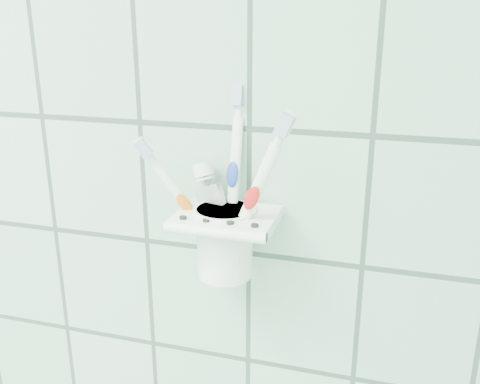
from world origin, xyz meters
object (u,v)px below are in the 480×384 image
object	(u,v)px
toothbrush_orange	(219,185)
toothpaste_tube	(228,208)
toothbrush_pink	(229,191)
holder_bracket	(227,219)
cup	(225,239)
toothbrush_blue	(227,179)

from	to	relation	value
toothbrush_orange	toothpaste_tube	distance (m)	0.04
toothbrush_pink	holder_bracket	bearing A→B (deg)	-105.60
toothbrush_pink	toothbrush_orange	size ratio (longest dim) A/B	0.85
holder_bracket	cup	distance (m)	0.03
toothbrush_orange	toothpaste_tube	xyz separation A→B (m)	(0.00, 0.02, -0.03)
holder_bracket	toothbrush_orange	bearing A→B (deg)	-133.00
toothbrush_pink	toothbrush_blue	bearing A→B (deg)	-137.39
toothbrush_pink	toothbrush_orange	bearing A→B (deg)	-125.53
cup	toothbrush_pink	size ratio (longest dim) A/B	0.47
holder_bracket	cup	size ratio (longest dim) A/B	1.36
toothbrush_orange	toothpaste_tube	size ratio (longest dim) A/B	1.51
holder_bracket	toothpaste_tube	size ratio (longest dim) A/B	0.83
holder_bracket	toothbrush_blue	bearing A→B (deg)	106.77
holder_bracket	toothbrush_orange	xyz separation A→B (m)	(-0.01, -0.01, 0.04)
toothbrush_pink	toothbrush_orange	xyz separation A→B (m)	(-0.00, -0.02, 0.01)
toothbrush_blue	toothpaste_tube	bearing A→B (deg)	-43.90
toothpaste_tube	cup	bearing A→B (deg)	-99.19
cup	holder_bracket	bearing A→B (deg)	-40.38
cup	toothbrush_pink	world-z (taller)	toothbrush_pink
cup	toothbrush_orange	world-z (taller)	toothbrush_orange
toothbrush_blue	toothbrush_orange	distance (m)	0.02
toothbrush_blue	toothbrush_pink	bearing A→B (deg)	77.52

